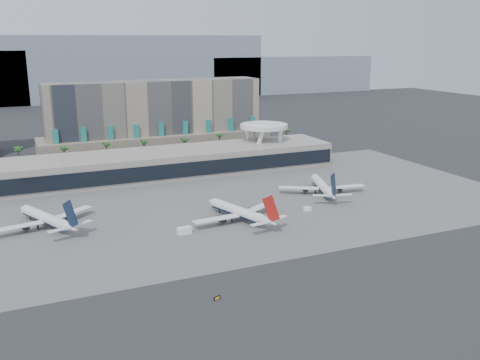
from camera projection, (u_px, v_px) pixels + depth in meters
name	position (u px, v px, depth m)	size (l,w,h in m)	color
ground	(268.00, 250.00, 173.48)	(900.00, 900.00, 0.00)	#232326
apron_pad	(209.00, 203.00, 222.17)	(260.00, 130.00, 0.06)	#5B5B59
mountain_ridge	(102.00, 73.00, 592.75)	(680.00, 60.00, 70.00)	gray
hotel	(156.00, 122.00, 327.47)	(140.00, 30.00, 42.00)	tan
terminal	(171.00, 161.00, 269.06)	(170.00, 32.50, 14.50)	#A39A8F
saucer_structure	(264.00, 129.00, 292.79)	(26.00, 26.00, 21.89)	white
palm_row	(165.00, 141.00, 301.88)	(157.80, 2.80, 13.10)	brown
airliner_left	(46.00, 218.00, 193.03)	(36.74, 37.81, 14.01)	white
airliner_centre	(240.00, 212.00, 200.18)	(37.79, 39.13, 13.92)	white
airliner_right	(323.00, 186.00, 234.81)	(37.44, 38.74, 13.84)	white
service_vehicle_a	(185.00, 231.00, 187.22)	(4.94, 2.41, 2.41)	white
service_vehicle_b	(307.00, 209.00, 212.50)	(3.03, 1.73, 1.56)	white
taxiway_sign	(217.00, 298.00, 140.13)	(2.08, 0.97, 0.96)	black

